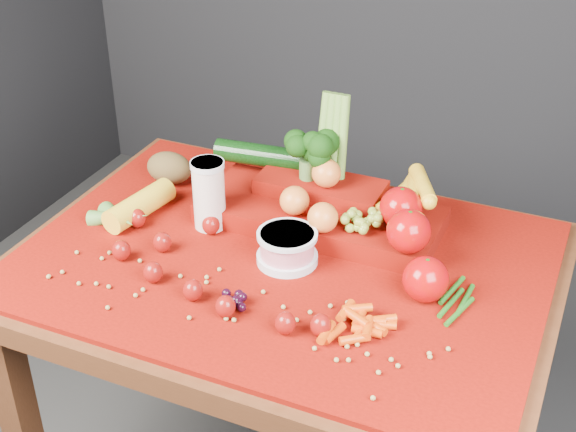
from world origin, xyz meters
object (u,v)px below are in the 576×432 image
at_px(table, 284,299).
at_px(yogurt_bowl, 287,246).
at_px(milk_glass, 209,192).
at_px(produce_mound, 337,204).

relative_size(table, yogurt_bowl, 8.78).
xyz_separation_m(table, yogurt_bowl, (0.01, -0.01, 0.14)).
bearing_deg(yogurt_bowl, table, 136.69).
distance_m(table, yogurt_bowl, 0.14).
relative_size(milk_glass, produce_mound, 0.25).
relative_size(table, produce_mound, 1.78).
bearing_deg(milk_glass, produce_mound, 21.90).
xyz_separation_m(table, milk_glass, (-0.20, 0.05, 0.19)).
bearing_deg(table, milk_glass, 166.32).
height_order(milk_glass, produce_mound, produce_mound).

